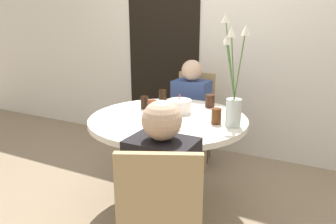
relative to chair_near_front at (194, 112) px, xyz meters
name	(u,v)px	position (x,y,z in m)	size (l,w,h in m)	color
ground_plane	(168,206)	(0.18, -0.95, -0.52)	(16.00, 16.00, 0.00)	#89755B
wall_back	(227,34)	(0.18, 0.40, 0.78)	(8.00, 0.05, 2.60)	silver
doorway_panel	(163,57)	(-0.56, 0.37, 0.50)	(0.90, 0.01, 2.05)	black
dining_table	(168,134)	(0.18, -0.95, 0.09)	(1.18, 1.18, 0.75)	silver
chair_near_front	(194,112)	(0.00, 0.00, 0.00)	(0.47, 0.47, 0.92)	#9E896B
chair_far_back	(160,221)	(0.59, -1.83, 0.00)	(0.53, 0.53, 0.92)	#9E896B
birthday_cake	(180,106)	(0.21, -0.81, 0.28)	(0.18, 0.18, 0.15)	white
flower_vase	(234,86)	(0.66, -0.92, 0.51)	(0.21, 0.35, 0.74)	silver
side_plate	(168,128)	(0.30, -1.19, 0.23)	(0.19, 0.19, 0.01)	white
drink_glass_0	(216,116)	(0.55, -0.94, 0.28)	(0.07, 0.07, 0.11)	#51280F
drink_glass_1	(152,107)	(0.03, -0.91, 0.28)	(0.06, 0.06, 0.10)	maroon
drink_glass_2	(163,97)	(-0.04, -0.62, 0.29)	(0.06, 0.06, 0.12)	black
drink_glass_3	(145,102)	(-0.10, -0.82, 0.28)	(0.06, 0.06, 0.10)	black
drink_glass_4	(210,101)	(0.36, -0.54, 0.28)	(0.08, 0.08, 0.11)	#33190C
person_woman	(191,118)	(0.03, -0.16, -0.01)	(0.34, 0.24, 1.08)	#383333
person_boy	(162,206)	(0.52, -1.68, -0.01)	(0.34, 0.24, 1.08)	#383333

